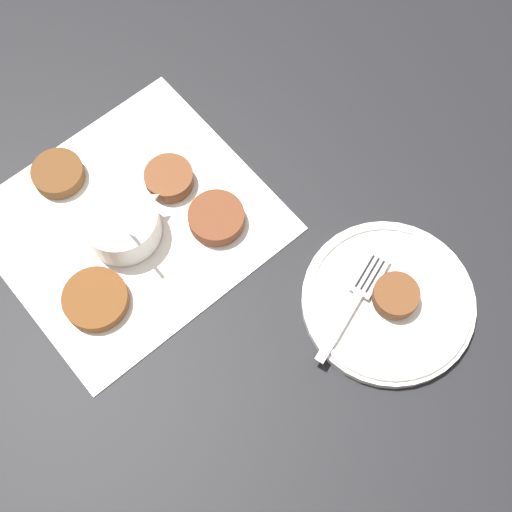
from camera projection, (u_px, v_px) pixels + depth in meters
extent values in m
plane|color=black|center=(117.00, 222.00, 0.94)|extent=(4.00, 4.00, 0.00)
cube|color=white|center=(131.00, 222.00, 0.94)|extent=(0.37, 0.35, 0.00)
cylinder|color=white|center=(122.00, 223.00, 0.91)|extent=(0.10, 0.10, 0.05)
cylinder|color=#C65123|center=(124.00, 226.00, 0.91)|extent=(0.08, 0.08, 0.03)
cone|color=white|center=(152.00, 198.00, 0.90)|extent=(0.02, 0.02, 0.02)
cylinder|color=silver|center=(130.00, 230.00, 0.87)|extent=(0.01, 0.06, 0.08)
cylinder|color=brown|center=(58.00, 173.00, 0.95)|extent=(0.07, 0.07, 0.02)
cylinder|color=brown|center=(216.00, 218.00, 0.92)|extent=(0.07, 0.07, 0.02)
cylinder|color=brown|center=(96.00, 299.00, 0.88)|extent=(0.08, 0.08, 0.02)
cylinder|color=brown|center=(169.00, 178.00, 0.95)|extent=(0.07, 0.07, 0.02)
cylinder|color=white|center=(388.00, 302.00, 0.89)|extent=(0.22, 0.22, 0.01)
torus|color=white|center=(389.00, 300.00, 0.88)|extent=(0.21, 0.21, 0.01)
cylinder|color=brown|center=(396.00, 295.00, 0.87)|extent=(0.06, 0.06, 0.02)
cube|color=silver|center=(339.00, 327.00, 0.86)|extent=(0.10, 0.05, 0.00)
cube|color=silver|center=(370.00, 274.00, 0.89)|extent=(0.07, 0.05, 0.00)
cube|color=black|center=(375.00, 276.00, 0.88)|extent=(0.05, 0.02, 0.00)
cube|color=black|center=(370.00, 274.00, 0.88)|extent=(0.05, 0.02, 0.00)
cube|color=black|center=(365.00, 271.00, 0.89)|extent=(0.05, 0.02, 0.00)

